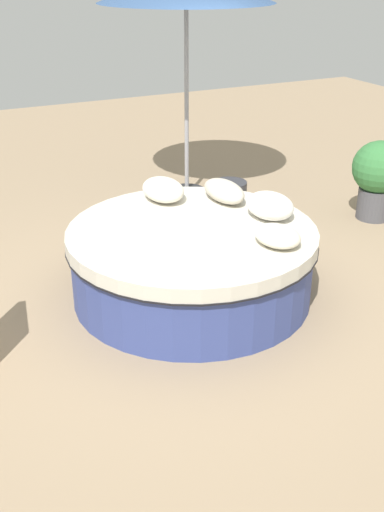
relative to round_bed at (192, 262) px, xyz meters
name	(u,v)px	position (x,y,z in m)	size (l,w,h in m)	color
ground_plane	(192,295)	(0.00, 0.00, -0.32)	(16.00, 16.00, 0.00)	#9E8466
round_bed	(192,262)	(0.00, 0.00, 0.00)	(2.09, 2.09, 0.62)	#38478C
throw_pillow_0	(277,236)	(-0.56, -0.47, 0.37)	(0.42, 0.33, 0.14)	beige
throw_pillow_1	(270,206)	(-0.06, -0.71, 0.41)	(0.48, 0.37, 0.21)	white
throw_pillow_2	(224,191)	(0.47, -0.56, 0.39)	(0.56, 0.29, 0.18)	beige
throw_pillow_3	(163,189)	(0.73, -0.06, 0.40)	(0.51, 0.36, 0.20)	silver
planter	(378,175)	(0.69, -2.60, 0.19)	(0.58, 0.58, 0.88)	#4C4C51
side_table	(229,200)	(1.41, -1.16, -0.11)	(0.38, 0.38, 0.42)	#333338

